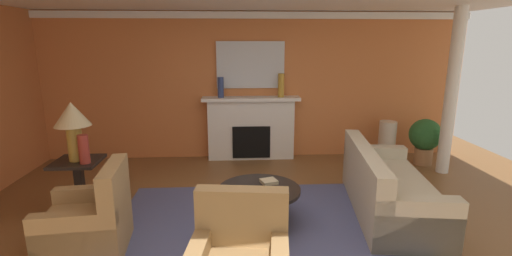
{
  "coord_description": "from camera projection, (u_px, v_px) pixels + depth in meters",
  "views": [
    {
      "loc": [
        -0.27,
        -3.92,
        2.17
      ],
      "look_at": [
        0.02,
        1.01,
        1.0
      ],
      "focal_mm": 25.62,
      "sensor_mm": 36.0,
      "label": 1
    }
  ],
  "objects": [
    {
      "name": "table_lamp",
      "position": [
        72.0,
        120.0,
        4.52
      ],
      "size": [
        0.44,
        0.44,
        0.75
      ],
      "color": "#B28E38",
      "rests_on": "side_table"
    },
    {
      "name": "potted_plant",
      "position": [
        425.0,
        138.0,
        6.55
      ],
      "size": [
        0.56,
        0.56,
        0.83
      ],
      "color": "#A8754C",
      "rests_on": "ground_plane"
    },
    {
      "name": "side_table",
      "position": [
        80.0,
        182.0,
        4.71
      ],
      "size": [
        0.56,
        0.56,
        0.7
      ],
      "color": "black",
      "rests_on": "ground_plane"
    },
    {
      "name": "vase_tall_corner",
      "position": [
        387.0,
        141.0,
        6.76
      ],
      "size": [
        0.31,
        0.31,
        0.75
      ],
      "primitive_type": "cylinder",
      "color": "beige",
      "rests_on": "ground_plane"
    },
    {
      "name": "vase_mantel_left",
      "position": [
        221.0,
        87.0,
        6.6
      ],
      "size": [
        0.11,
        0.11,
        0.37
      ],
      "primitive_type": "cylinder",
      "color": "navy",
      "rests_on": "fireplace"
    },
    {
      "name": "vase_mantel_right",
      "position": [
        281.0,
        85.0,
        6.65
      ],
      "size": [
        0.11,
        0.11,
        0.43
      ],
      "primitive_type": "cylinder",
      "color": "#B7892D",
      "rests_on": "fireplace"
    },
    {
      "name": "vase_on_side_table",
      "position": [
        84.0,
        149.0,
        4.5
      ],
      "size": [
        0.13,
        0.13,
        0.36
      ],
      "primitive_type": "cylinder",
      "color": "#9E3328",
      "rests_on": "side_table"
    },
    {
      "name": "crown_moulding",
      "position": [
        249.0,
        15.0,
        6.51
      ],
      "size": [
        8.16,
        0.08,
        0.12
      ],
      "primitive_type": "cube",
      "color": "white"
    },
    {
      "name": "book_red_cover",
      "position": [
        269.0,
        181.0,
        4.56
      ],
      "size": [
        0.24,
        0.23,
        0.04
      ],
      "primitive_type": "cube",
      "rotation": [
        0.0,
        0.0,
        0.32
      ],
      "color": "tan",
      "rests_on": "coffee_table"
    },
    {
      "name": "ground_plane",
      "position": [
        259.0,
        230.0,
        4.33
      ],
      "size": [
        9.83,
        9.83,
        0.0
      ],
      "primitive_type": "plane",
      "color": "brown"
    },
    {
      "name": "coffee_table",
      "position": [
        259.0,
        197.0,
        4.42
      ],
      "size": [
        1.0,
        1.0,
        0.45
      ],
      "color": "black",
      "rests_on": "ground_plane"
    },
    {
      "name": "sofa",
      "position": [
        387.0,
        190.0,
        4.72
      ],
      "size": [
        1.19,
        2.21,
        0.85
      ],
      "color": "#BCB299",
      "rests_on": "ground_plane"
    },
    {
      "name": "mantel_mirror",
      "position": [
        251.0,
        65.0,
        6.71
      ],
      "size": [
        1.25,
        0.04,
        0.85
      ],
      "primitive_type": "cube",
      "color": "silver"
    },
    {
      "name": "column_white",
      "position": [
        451.0,
        93.0,
        5.94
      ],
      "size": [
        0.2,
        0.2,
        2.72
      ],
      "primitive_type": "cylinder",
      "color": "white",
      "rests_on": "ground_plane"
    },
    {
      "name": "area_rug",
      "position": [
        259.0,
        222.0,
        4.5
      ],
      "size": [
        3.49,
        2.31,
        0.01
      ],
      "primitive_type": "cube",
      "color": "#4C517A",
      "rests_on": "ground_plane"
    },
    {
      "name": "fireplace",
      "position": [
        251.0,
        130.0,
        6.86
      ],
      "size": [
        1.8,
        0.35,
        1.18
      ],
      "color": "white",
      "rests_on": "ground_plane"
    },
    {
      "name": "wall_fireplace",
      "position": [
        249.0,
        86.0,
        6.88
      ],
      "size": [
        8.16,
        0.12,
        2.72
      ],
      "primitive_type": "cube",
      "color": "#CC723D",
      "rests_on": "ground_plane"
    },
    {
      "name": "armchair_near_window",
      "position": [
        90.0,
        225.0,
        3.81
      ],
      "size": [
        0.88,
        0.88,
        0.95
      ],
      "color": "#9E7A4C",
      "rests_on": "ground_plane"
    }
  ]
}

